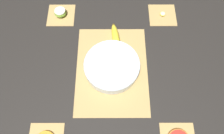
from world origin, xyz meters
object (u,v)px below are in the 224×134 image
object	(u,v)px
apple_half	(60,13)
fruit_salad_bowl	(112,66)
banana_coin_single	(163,14)
whole_banana	(116,38)

from	to	relation	value
apple_half	fruit_salad_bowl	bearing A→B (deg)	40.19
apple_half	banana_coin_single	xyz separation A→B (m)	(0.00, 0.58, -0.01)
fruit_salad_bowl	apple_half	xyz separation A→B (m)	(-0.34, -0.29, -0.02)
apple_half	banana_coin_single	size ratio (longest dim) A/B	2.07
apple_half	banana_coin_single	world-z (taller)	apple_half
whole_banana	banana_coin_single	bearing A→B (deg)	122.28
whole_banana	apple_half	bearing A→B (deg)	-118.64
fruit_salad_bowl	whole_banana	bearing A→B (deg)	173.08
whole_banana	fruit_salad_bowl	bearing A→B (deg)	-6.92
fruit_salad_bowl	apple_half	size ratio (longest dim) A/B	4.19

